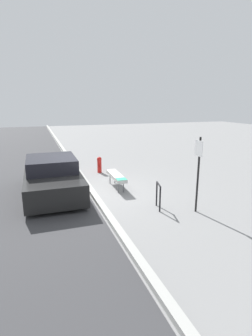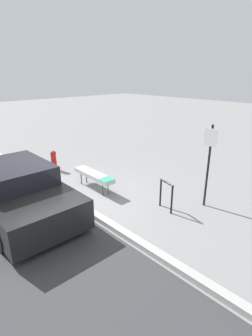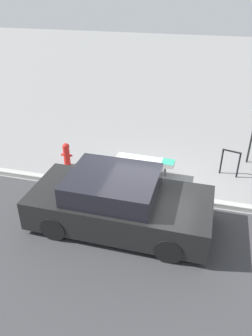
{
  "view_description": "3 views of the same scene",
  "coord_description": "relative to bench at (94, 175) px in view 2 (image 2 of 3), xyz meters",
  "views": [
    {
      "loc": [
        9.06,
        -1.85,
        3.26
      ],
      "look_at": [
        0.28,
        1.24,
        0.93
      ],
      "focal_mm": 28.0,
      "sensor_mm": 36.0,
      "label": 1
    },
    {
      "loc": [
        6.04,
        -3.47,
        3.54
      ],
      "look_at": [
        0.75,
        1.45,
        0.91
      ],
      "focal_mm": 28.0,
      "sensor_mm": 36.0,
      "label": 2
    },
    {
      "loc": [
        1.31,
        -7.26,
        5.14
      ],
      "look_at": [
        -0.68,
        0.17,
        0.67
      ],
      "focal_mm": 35.0,
      "sensor_mm": 36.0,
      "label": 3
    }
  ],
  "objects": [
    {
      "name": "ground_plane",
      "position": [
        0.32,
        -1.05,
        -0.48
      ],
      "size": [
        60.0,
        60.0,
        0.0
      ],
      "primitive_type": "plane",
      "color": "gray"
    },
    {
      "name": "curb",
      "position": [
        0.32,
        -1.05,
        -0.41
      ],
      "size": [
        60.0,
        0.2,
        0.13
      ],
      "color": "#A8A8A3",
      "rests_on": "ground_plane"
    },
    {
      "name": "bench",
      "position": [
        0.0,
        0.0,
        0.0
      ],
      "size": [
        1.74,
        0.42,
        0.55
      ],
      "rotation": [
        0.0,
        0.0,
        -0.03
      ],
      "color": "#515156",
      "rests_on": "ground_plane"
    },
    {
      "name": "bike_rack",
      "position": [
        2.42,
        0.62,
        0.03
      ],
      "size": [
        0.55,
        0.18,
        0.83
      ],
      "rotation": [
        0.0,
        0.0,
        -0.25
      ],
      "color": "black",
      "rests_on": "ground_plane"
    },
    {
      "name": "sign_post",
      "position": [
        3.01,
        1.61,
        0.91
      ],
      "size": [
        0.36,
        0.08,
        2.3
      ],
      "color": "black",
      "rests_on": "ground_plane"
    },
    {
      "name": "fire_hydrant",
      "position": [
        -2.49,
        -0.07,
        -0.07
      ],
      "size": [
        0.36,
        0.22,
        0.77
      ],
      "color": "red",
      "rests_on": "ground_plane"
    },
    {
      "name": "parked_car_near",
      "position": [
        -0.13,
        -2.39,
        0.15
      ],
      "size": [
        4.19,
        1.95,
        1.34
      ],
      "rotation": [
        0.0,
        0.0,
        -0.01
      ],
      "color": "black",
      "rests_on": "ground_plane"
    }
  ]
}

